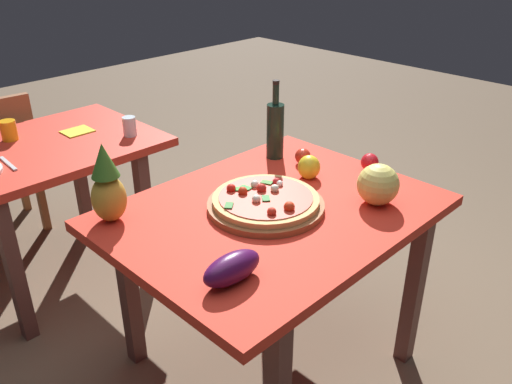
# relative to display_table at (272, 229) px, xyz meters

# --- Properties ---
(ground_plane) EXTENTS (10.00, 10.00, 0.00)m
(ground_plane) POSITION_rel_display_table_xyz_m (0.00, 0.00, -0.65)
(ground_plane) COLOR brown
(display_table) EXTENTS (1.18, 0.91, 0.74)m
(display_table) POSITION_rel_display_table_xyz_m (0.00, 0.00, 0.00)
(display_table) COLOR brown
(display_table) RESTS_ON ground_plane
(background_table) EXTENTS (1.06, 0.76, 0.74)m
(background_table) POSITION_rel_display_table_xyz_m (-0.34, 1.20, -0.02)
(background_table) COLOR brown
(background_table) RESTS_ON ground_plane
(pizza_board) EXTENTS (0.43, 0.43, 0.02)m
(pizza_board) POSITION_rel_display_table_xyz_m (-0.02, 0.02, 0.10)
(pizza_board) COLOR brown
(pizza_board) RESTS_ON display_table
(pizza) EXTENTS (0.39, 0.39, 0.06)m
(pizza) POSITION_rel_display_table_xyz_m (-0.02, 0.02, 0.13)
(pizza) COLOR #E4AC63
(pizza) RESTS_ON pizza_board
(wine_bottle) EXTENTS (0.08, 0.08, 0.35)m
(wine_bottle) POSITION_rel_display_table_xyz_m (0.35, 0.32, 0.22)
(wine_bottle) COLOR black
(wine_bottle) RESTS_ON display_table
(pineapple_left) EXTENTS (0.12, 0.12, 0.29)m
(pineapple_left) POSITION_rel_display_table_xyz_m (-0.47, 0.35, 0.22)
(pineapple_left) COLOR gold
(pineapple_left) RESTS_ON display_table
(melon) EXTENTS (0.16, 0.16, 0.16)m
(melon) POSITION_rel_display_table_xyz_m (0.30, -0.25, 0.17)
(melon) COLOR #E6D768
(melon) RESTS_ON display_table
(bell_pepper) EXTENTS (0.09, 0.09, 0.10)m
(bell_pepper) POSITION_rel_display_table_xyz_m (0.29, 0.07, 0.14)
(bell_pepper) COLOR yellow
(bell_pepper) RESTS_ON display_table
(eggplant) EXTENTS (0.20, 0.10, 0.09)m
(eggplant) POSITION_rel_display_table_xyz_m (-0.41, -0.22, 0.13)
(eggplant) COLOR #421143
(eggplant) RESTS_ON display_table
(tomato_at_corner) EXTENTS (0.07, 0.07, 0.07)m
(tomato_at_corner) POSITION_rel_display_table_xyz_m (0.38, 0.18, 0.12)
(tomato_at_corner) COLOR red
(tomato_at_corner) RESTS_ON display_table
(tomato_by_bottle) EXTENTS (0.07, 0.07, 0.07)m
(tomato_by_bottle) POSITION_rel_display_table_xyz_m (0.53, -0.06, 0.13)
(tomato_by_bottle) COLOR red
(tomato_by_bottle) RESTS_ON display_table
(drinking_glass_juice) EXTENTS (0.08, 0.08, 0.10)m
(drinking_glass_juice) POSITION_rel_display_table_xyz_m (-0.40, 1.37, 0.14)
(drinking_glass_juice) COLOR orange
(drinking_glass_juice) RESTS_ON background_table
(drinking_glass_water) EXTENTS (0.06, 0.06, 0.10)m
(drinking_glass_water) POSITION_rel_display_table_xyz_m (0.04, 1.00, 0.14)
(drinking_glass_water) COLOR silver
(drinking_glass_water) RESTS_ON background_table
(knife_utensil) EXTENTS (0.03, 0.18, 0.01)m
(knife_utensil) POSITION_rel_display_table_xyz_m (-0.53, 1.08, 0.09)
(knife_utensil) COLOR silver
(knife_utensil) RESTS_ON background_table
(napkin_folded) EXTENTS (0.14, 0.12, 0.01)m
(napkin_folded) POSITION_rel_display_table_xyz_m (-0.12, 1.24, 0.09)
(napkin_folded) COLOR yellow
(napkin_folded) RESTS_ON background_table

